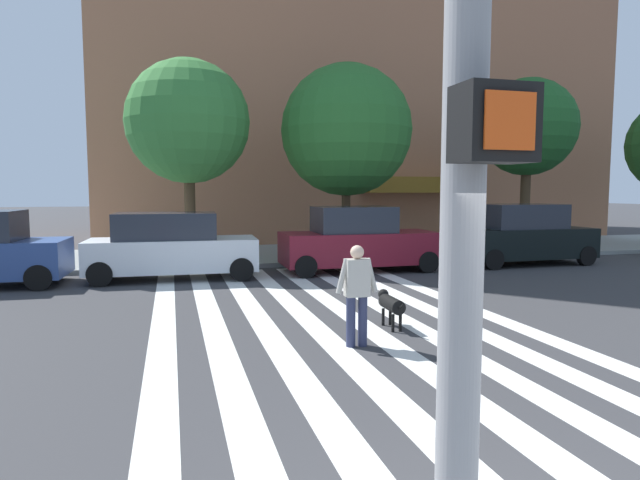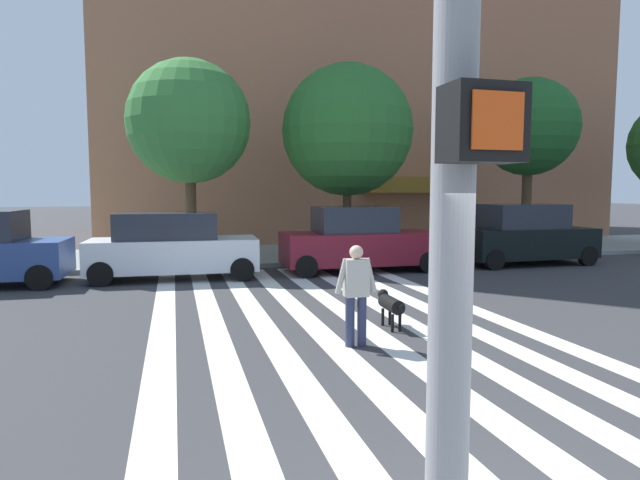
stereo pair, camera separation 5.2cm
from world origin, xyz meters
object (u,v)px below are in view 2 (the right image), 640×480
street_tree_middle (347,131)px  dog_on_leash (390,304)px  street_tree_nearest (189,122)px  pedestrian_dog_walker (356,290)px  parked_car_fourth_in_line (525,235)px  parked_car_third_in_line (358,241)px  street_tree_further (529,128)px  parked_car_behind_first (172,247)px

street_tree_middle → dog_on_leash: street_tree_middle is taller
street_tree_nearest → street_tree_middle: 5.36m
pedestrian_dog_walker → dog_on_leash: bearing=43.8°
parked_car_fourth_in_line → street_tree_nearest: 11.80m
parked_car_fourth_in_line → pedestrian_dog_walker: parked_car_fourth_in_line is taller
street_tree_middle → pedestrian_dog_walker: bearing=-107.2°
parked_car_third_in_line → street_tree_nearest: street_tree_nearest is taller
parked_car_third_in_line → dog_on_leash: 6.94m
street_tree_further → street_tree_middle: bearing=-178.7°
street_tree_further → dog_on_leash: (-9.58, -9.29, -4.47)m
street_tree_nearest → dog_on_leash: 10.72m
parked_car_fourth_in_line → parked_car_third_in_line: bearing=180.0°
parked_car_third_in_line → pedestrian_dog_walker: size_ratio=2.93×
parked_car_third_in_line → parked_car_fourth_in_line: parked_car_fourth_in_line is taller
parked_car_third_in_line → street_tree_nearest: 6.73m
parked_car_behind_first → parked_car_fourth_in_line: bearing=-0.0°
street_tree_further → street_tree_nearest: bearing=-180.0°
parked_car_behind_first → street_tree_nearest: 4.63m
parked_car_fourth_in_line → pedestrian_dog_walker: 11.55m
pedestrian_dog_walker → dog_on_leash: 1.45m
street_tree_middle → pedestrian_dog_walker: size_ratio=4.10×
street_tree_further → pedestrian_dog_walker: (-10.57, -10.23, -3.99)m
street_tree_further → dog_on_leash: street_tree_further is taller
street_tree_middle → parked_car_fourth_in_line: bearing=-23.6°
street_tree_middle → pedestrian_dog_walker: (-3.12, -10.07, -3.66)m
street_tree_further → dog_on_leash: bearing=-135.9°
parked_car_third_in_line → parked_car_fourth_in_line: 5.95m
parked_car_fourth_in_line → street_tree_further: bearing=53.5°
street_tree_nearest → pedestrian_dog_walker: 11.14m
parked_car_behind_first → pedestrian_dog_walker: (2.86, -7.65, 0.00)m
parked_car_behind_first → parked_car_third_in_line: (5.57, -0.00, 0.02)m
parked_car_fourth_in_line → dog_on_leash: size_ratio=4.13×
street_tree_middle → pedestrian_dog_walker: street_tree_middle is taller
dog_on_leash → street_tree_middle: bearing=76.8°
parked_car_third_in_line → dog_on_leash: size_ratio=4.39×
parked_car_fourth_in_line → dog_on_leash: 10.20m
parked_car_third_in_line → street_tree_further: bearing=18.2°
parked_car_third_in_line → street_tree_middle: 4.39m
parked_car_fourth_in_line → street_tree_nearest: (-10.89, 2.58, 3.73)m
street_tree_middle → parked_car_third_in_line: bearing=-99.7°
parked_car_fourth_in_line → dog_on_leash: bearing=-138.9°
parked_car_behind_first → street_tree_further: bearing=10.9°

